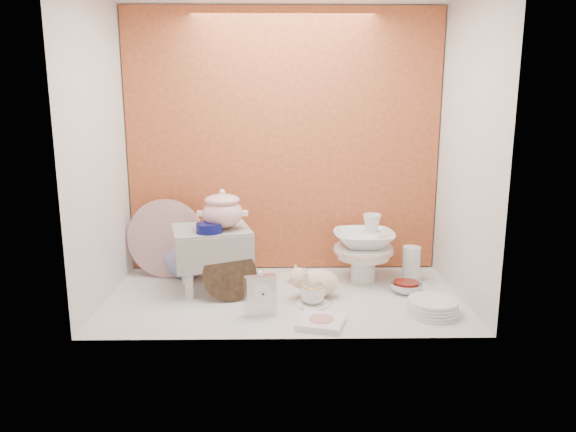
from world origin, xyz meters
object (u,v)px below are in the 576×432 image
Objects in this scene: plush_pig at (318,282)px; dinner_plate_stack at (433,307)px; gold_rim_teacup at (313,294)px; blue_white_vase at (186,253)px; crystal_bowl at (406,288)px; step_stool at (212,259)px; mantel_clock at (260,294)px; floral_platter at (166,239)px; soup_tureen at (223,209)px; porcelain_tower at (364,248)px.

dinner_plate_stack is (0.53, -0.24, -0.04)m from plush_pig.
gold_rim_teacup is 0.57m from dinner_plate_stack.
blue_white_vase is 1.55× the size of crystal_bowl.
step_stool is 1.48× the size of blue_white_vase.
step_stool is 1.84× the size of mantel_clock.
floral_platter reaches higher than dinner_plate_stack.
soup_tureen is 1.04m from crystal_bowl.
soup_tureen is 1.18× the size of mantel_clock.
dinner_plate_stack reaches higher than crystal_bowl.
porcelain_tower reaches higher than mantel_clock.
soup_tureen is 2.04× the size of gold_rim_teacup.
step_stool is at bearing 154.26° from gold_rim_teacup.
dinner_plate_stack is (1.25, -0.59, -0.10)m from blue_white_vase.
soup_tureen is at bearing -33.71° from step_stool.
step_stool is 1.59× the size of dinner_plate_stack.
step_stool is 1.03m from crystal_bowl.
mantel_clock is at bearing -68.24° from step_stool.
plush_pig is 0.48m from crystal_bowl.
mantel_clock is (0.27, -0.37, -0.06)m from step_stool.
gold_rim_teacup is (0.46, -0.23, -0.38)m from soup_tureen.
floral_platter is at bearing 129.63° from step_stool.
soup_tureen is 0.94× the size of plush_pig.
soup_tureen is at bearing 160.84° from dinner_plate_stack.
blue_white_vase is 1.39m from dinner_plate_stack.
soup_tureen is (0.07, -0.02, 0.27)m from step_stool.
plush_pig is 0.12m from gold_rim_teacup.
mantel_clock is 0.81m from dinner_plate_stack.
gold_rim_teacup is (0.81, -0.46, -0.16)m from floral_platter.
floral_platter is 0.81m from mantel_clock.
porcelain_tower is (0.27, 0.25, 0.11)m from plush_pig.
step_stool is at bearing 175.63° from crystal_bowl.
porcelain_tower is (0.82, 0.11, 0.03)m from step_stool.
step_stool reaches higher than plush_pig.
blue_white_vase is at bearing 166.20° from crystal_bowl.
step_stool is at bearing -51.22° from blue_white_vase.
step_stool is 3.19× the size of gold_rim_teacup.
dinner_plate_stack is 0.30m from crystal_bowl.
porcelain_tower is at bearing 117.57° from dinner_plate_stack.
crystal_bowl is (1.19, -0.29, -0.11)m from blue_white_vase.
soup_tureen is 0.46m from blue_white_vase.
step_stool is 0.83m from porcelain_tower.
step_stool is at bearing 160.69° from soup_tureen.
floral_platter is 0.94m from gold_rim_teacup.
mantel_clock is 0.86× the size of dinner_plate_stack.
crystal_bowl is at bearing 100.79° from dinner_plate_stack.
floral_platter is at bearing 114.75° from mantel_clock.
dinner_plate_stack is (0.56, -0.12, -0.02)m from gold_rim_teacup.
soup_tureen is 0.65× the size of porcelain_tower.
dinner_plate_stack is 1.43× the size of crystal_bowl.
step_stool is 0.88× the size of floral_platter.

